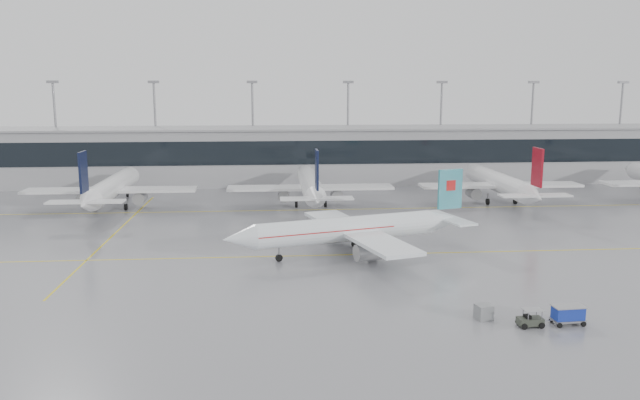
{
  "coord_description": "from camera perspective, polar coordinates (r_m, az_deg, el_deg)",
  "views": [
    {
      "loc": [
        -7.11,
        -76.66,
        21.11
      ],
      "look_at": [
        0.0,
        12.0,
        5.0
      ],
      "focal_mm": 35.0,
      "sensor_mm": 36.0,
      "label": 1
    }
  ],
  "objects": [
    {
      "name": "baggage_cart",
      "position": [
        61.3,
        21.73,
        -9.61
      ],
      "size": [
        2.95,
        1.77,
        1.76
      ],
      "rotation": [
        0.0,
        0.0,
        0.06
      ],
      "color": "gray",
      "rests_on": "ground"
    },
    {
      "name": "parked_jet_d",
      "position": [
        119.38,
        16.13,
        1.48
      ],
      "size": [
        29.64,
        36.96,
        11.72
      ],
      "rotation": [
        0.0,
        0.0,
        1.57
      ],
      "color": "white",
      "rests_on": "ground"
    },
    {
      "name": "terminal",
      "position": [
        139.66,
        -1.64,
        4.05
      ],
      "size": [
        180.0,
        15.0,
        12.0
      ],
      "primitive_type": "cube",
      "color": "#969699",
      "rests_on": "ground"
    },
    {
      "name": "taxi_line_main",
      "position": [
        79.83,
        0.69,
        -5.06
      ],
      "size": [
        120.0,
        0.25,
        0.01
      ],
      "primitive_type": "cube",
      "color": "yellow",
      "rests_on": "ground"
    },
    {
      "name": "light_masts",
      "position": [
        145.04,
        -1.78,
        7.19
      ],
      "size": [
        156.4,
        1.0,
        22.6
      ],
      "color": "gray",
      "rests_on": "ground"
    },
    {
      "name": "air_canada_jet",
      "position": [
        79.99,
        3.29,
        -2.67
      ],
      "size": [
        33.14,
        26.39,
        10.3
      ],
      "rotation": [
        0.0,
        0.0,
        3.43
      ],
      "color": "white",
      "rests_on": "ground"
    },
    {
      "name": "parked_jet_b",
      "position": [
        115.14,
        -18.55,
        1.04
      ],
      "size": [
        29.64,
        36.96,
        11.72
      ],
      "rotation": [
        0.0,
        0.0,
        1.57
      ],
      "color": "white",
      "rests_on": "ground"
    },
    {
      "name": "terminal_roof",
      "position": [
        139.13,
        -1.66,
        6.59
      ],
      "size": [
        182.0,
        16.0,
        0.4
      ],
      "primitive_type": "cube",
      "color": "gray",
      "rests_on": "ground"
    },
    {
      "name": "taxi_line_cross",
      "position": [
        96.8,
        -18.17,
        -2.85
      ],
      "size": [
        0.25,
        60.0,
        0.01
      ],
      "primitive_type": "cube",
      "color": "yellow",
      "rests_on": "ground"
    },
    {
      "name": "parked_jet_c",
      "position": [
        111.94,
        -0.89,
        1.32
      ],
      "size": [
        29.64,
        36.96,
        11.72
      ],
      "rotation": [
        0.0,
        0.0,
        1.57
      ],
      "color": "white",
      "rests_on": "ground"
    },
    {
      "name": "gse_unit",
      "position": [
        60.24,
        14.74,
        -9.89
      ],
      "size": [
        1.65,
        1.57,
        1.4
      ],
      "primitive_type": "cube",
      "rotation": [
        0.0,
        0.0,
        0.21
      ],
      "color": "gray",
      "rests_on": "ground"
    },
    {
      "name": "ground",
      "position": [
        79.83,
        0.69,
        -5.07
      ],
      "size": [
        320.0,
        320.0,
        0.0
      ],
      "primitive_type": "plane",
      "color": "gray",
      "rests_on": "ground"
    },
    {
      "name": "terminal_glass",
      "position": [
        132.01,
        -1.48,
        4.35
      ],
      "size": [
        180.0,
        0.2,
        5.0
      ],
      "primitive_type": "cube",
      "color": "black",
      "rests_on": "ground"
    },
    {
      "name": "baggage_tug",
      "position": [
        59.8,
        18.66,
        -10.39
      ],
      "size": [
        3.34,
        1.51,
        1.6
      ],
      "rotation": [
        0.0,
        0.0,
        0.06
      ],
      "color": "#33382E",
      "rests_on": "ground"
    },
    {
      "name": "taxi_line_north",
      "position": [
        108.96,
        -0.76,
        -0.9
      ],
      "size": [
        120.0,
        0.25,
        0.01
      ],
      "primitive_type": "cube",
      "color": "yellow",
      "rests_on": "ground"
    }
  ]
}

